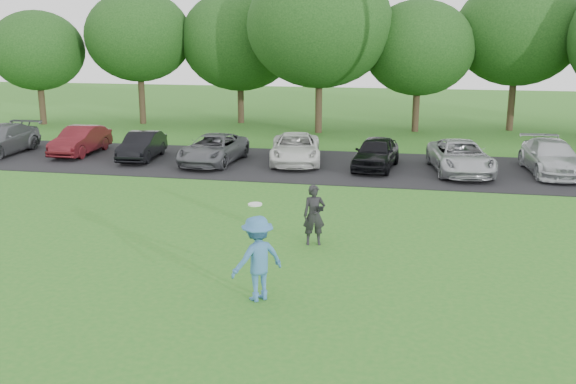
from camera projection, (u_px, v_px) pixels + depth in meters
The scene contains 6 objects.
ground at pixel (254, 296), 12.95m from camera, with size 100.00×100.00×0.00m, color #277120.
parking_lot at pixel (335, 166), 25.31m from camera, with size 32.00×6.50×0.03m, color black.
frisbee_player at pixel (258, 258), 12.57m from camera, with size 1.24×1.23×1.99m.
camera_bystander at pixel (314, 215), 15.89m from camera, with size 0.63×0.50×1.52m.
parked_cars at pixel (330, 151), 25.15m from camera, with size 30.80×5.12×1.25m.
tree_row at pixel (390, 37), 33.11m from camera, with size 42.39×9.85×8.64m.
Camera 1 is at (3.05, -11.68, 5.18)m, focal length 40.00 mm.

